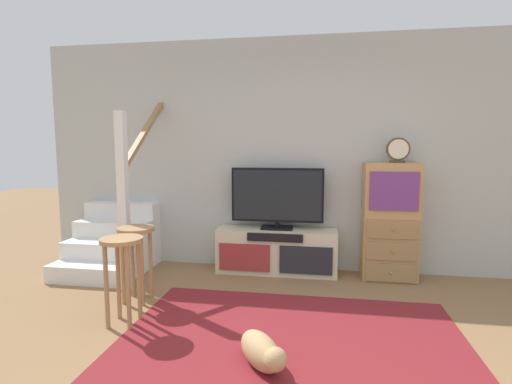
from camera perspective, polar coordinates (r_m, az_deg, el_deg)
back_wall at (r=4.67m, az=7.14°, el=5.30°), size 6.40×0.12×2.70m
area_rug at (r=3.16m, az=5.24°, el=-20.70°), size 2.60×1.80×0.01m
media_console at (r=4.58m, az=3.01°, el=-8.55°), size 1.37×0.38×0.51m
television at (r=4.48m, az=3.09°, el=-0.69°), size 1.05×0.22×0.70m
side_cabinet at (r=4.54m, az=18.88°, el=-4.08°), size 0.58×0.38×1.28m
desk_clock at (r=4.46m, az=19.92°, el=5.73°), size 0.24×0.08×0.27m
staircase at (r=5.15m, az=-19.02°, el=-5.89°), size 1.00×1.36×2.20m
bar_stool_near at (r=3.40m, az=-18.85°, el=-9.40°), size 0.34×0.34×0.73m
bar_stool_far at (r=3.87m, az=-16.97°, el=-7.56°), size 0.34×0.34×0.71m
dog at (r=2.79m, az=0.90°, el=-22.16°), size 0.42×0.48×0.23m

